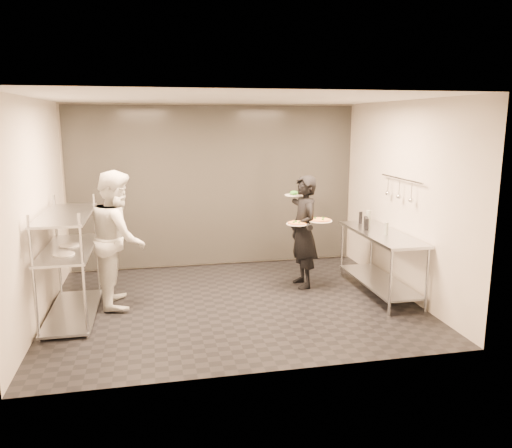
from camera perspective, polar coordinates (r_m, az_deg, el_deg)
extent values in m
cube|color=black|center=(7.10, -2.49, -9.04)|extent=(5.00, 4.00, 0.00)
cube|color=silver|center=(6.64, -2.71, 14.17)|extent=(5.00, 4.00, 0.00)
cube|color=beige|center=(8.69, -4.71, 4.31)|extent=(5.00, 0.00, 2.80)
cube|color=beige|center=(4.81, 1.24, -1.69)|extent=(5.00, 0.00, 2.80)
cube|color=beige|center=(6.80, -23.87, 1.28)|extent=(0.00, 4.00, 2.80)
cube|color=beige|center=(7.54, 16.54, 2.73)|extent=(0.00, 4.00, 2.80)
cube|color=silver|center=(8.66, -4.69, 4.29)|extent=(4.90, 0.04, 2.74)
cylinder|color=#B2B5B9|center=(6.20, -24.08, -5.87)|extent=(0.04, 0.04, 1.50)
cylinder|color=#B2B5B9|center=(7.66, -21.72, -2.45)|extent=(0.04, 0.04, 1.50)
cylinder|color=#B2B5B9|center=(6.10, -19.11, -5.75)|extent=(0.04, 0.04, 1.50)
cylinder|color=#B2B5B9|center=(7.58, -17.70, -2.31)|extent=(0.04, 0.04, 1.50)
cube|color=#A4A8AE|center=(7.09, -20.15, -9.38)|extent=(0.60, 1.60, 0.03)
cube|color=#A4A8AE|center=(6.84, -20.65, -2.71)|extent=(0.60, 1.60, 0.03)
cube|color=#A4A8AE|center=(6.75, -20.93, 1.00)|extent=(0.60, 1.60, 0.03)
cylinder|color=white|center=(6.50, -21.12, -3.25)|extent=(0.26, 0.26, 0.01)
cylinder|color=white|center=(6.93, -20.55, -2.30)|extent=(0.26, 0.26, 0.01)
cylinder|color=#B2B5B9|center=(6.75, 15.14, -6.52)|extent=(0.04, 0.04, 0.90)
cylinder|color=#B2B5B9|center=(8.25, 9.78, -2.94)|extent=(0.04, 0.04, 0.90)
cylinder|color=#B2B5B9|center=(6.99, 18.97, -6.11)|extent=(0.04, 0.04, 0.90)
cylinder|color=#B2B5B9|center=(8.45, 13.07, -2.73)|extent=(0.04, 0.04, 0.90)
cube|color=#A4A8AE|center=(7.67, 13.89, -6.35)|extent=(0.57, 1.71, 0.03)
cube|color=#A4A8AE|center=(7.48, 14.15, -1.10)|extent=(0.60, 1.80, 0.04)
cylinder|color=#B2B5B9|center=(7.47, 16.26, 5.00)|extent=(0.02, 1.20, 0.02)
cylinder|color=#B2B5B9|center=(7.17, 17.36, 3.62)|extent=(0.01, 0.01, 0.22)
sphere|color=#B2B5B9|center=(7.19, 17.30, 2.59)|extent=(0.07, 0.07, 0.07)
cylinder|color=#B2B5B9|center=(7.48, 16.07, 4.01)|extent=(0.01, 0.01, 0.22)
sphere|color=#B2B5B9|center=(7.50, 16.01, 3.02)|extent=(0.07, 0.07, 0.07)
cylinder|color=#B2B5B9|center=(7.79, 14.88, 4.36)|extent=(0.01, 0.01, 0.22)
sphere|color=#B2B5B9|center=(7.80, 14.83, 3.41)|extent=(0.07, 0.07, 0.07)
imported|color=black|center=(7.61, 5.47, -0.90)|extent=(0.45, 0.65, 1.72)
imported|color=silver|center=(7.10, -15.47, -1.57)|extent=(0.75, 0.94, 1.87)
cylinder|color=white|center=(7.37, 4.77, 0.01)|extent=(0.33, 0.33, 0.01)
cylinder|color=#B36C40|center=(7.36, 4.77, 0.10)|extent=(0.29, 0.29, 0.02)
cylinder|color=#C5581A|center=(7.36, 4.77, 0.18)|extent=(0.26, 0.26, 0.01)
sphere|color=#1E5814|center=(7.36, 4.77, 0.24)|extent=(0.04, 0.04, 0.04)
cylinder|color=white|center=(7.39, 7.36, 0.37)|extent=(0.35, 0.35, 0.01)
cylinder|color=#B36C40|center=(7.39, 7.37, 0.46)|extent=(0.31, 0.31, 0.02)
cylinder|color=#C5581A|center=(7.39, 7.37, 0.54)|extent=(0.27, 0.27, 0.01)
sphere|color=#1E5814|center=(7.38, 7.37, 0.60)|extent=(0.04, 0.04, 0.04)
cylinder|color=white|center=(7.78, 4.36, 3.31)|extent=(0.29, 0.29, 0.01)
ellipsoid|color=#1B6419|center=(7.77, 4.37, 3.57)|extent=(0.13, 0.13, 0.07)
cube|color=black|center=(7.66, 12.48, 0.10)|extent=(0.12, 0.25, 0.18)
cylinder|color=gray|center=(7.80, 12.70, 0.60)|extent=(0.07, 0.07, 0.26)
cylinder|color=gray|center=(7.32, 14.68, -0.52)|extent=(0.05, 0.05, 0.18)
cylinder|color=black|center=(8.03, 11.87, 0.71)|extent=(0.06, 0.06, 0.19)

